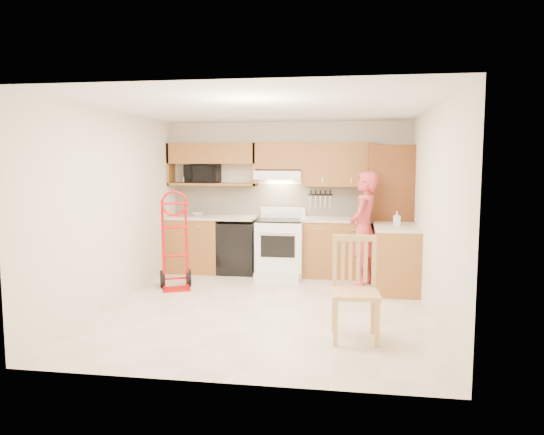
% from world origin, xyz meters
% --- Properties ---
extents(floor, '(4.00, 4.50, 0.02)m').
position_xyz_m(floor, '(0.00, 0.00, -0.01)').
color(floor, beige).
rests_on(floor, ground).
extents(ceiling, '(4.00, 4.50, 0.02)m').
position_xyz_m(ceiling, '(0.00, 0.00, 2.51)').
color(ceiling, white).
rests_on(ceiling, ground).
extents(wall_back, '(4.00, 0.02, 2.50)m').
position_xyz_m(wall_back, '(0.00, 2.26, 1.25)').
color(wall_back, beige).
rests_on(wall_back, ground).
extents(wall_front, '(4.00, 0.02, 2.50)m').
position_xyz_m(wall_front, '(0.00, -2.26, 1.25)').
color(wall_front, beige).
rests_on(wall_front, ground).
extents(wall_left, '(0.02, 4.50, 2.50)m').
position_xyz_m(wall_left, '(-2.01, 0.00, 1.25)').
color(wall_left, beige).
rests_on(wall_left, ground).
extents(wall_right, '(0.02, 4.50, 2.50)m').
position_xyz_m(wall_right, '(2.01, 0.00, 1.25)').
color(wall_right, beige).
rests_on(wall_right, ground).
extents(backsplash, '(3.92, 0.03, 0.55)m').
position_xyz_m(backsplash, '(0.00, 2.23, 1.20)').
color(backsplash, beige).
rests_on(backsplash, wall_back).
extents(lower_cab_left, '(0.90, 0.60, 0.90)m').
position_xyz_m(lower_cab_left, '(-1.55, 1.95, 0.45)').
color(lower_cab_left, brown).
rests_on(lower_cab_left, ground).
extents(dishwasher, '(0.60, 0.60, 0.85)m').
position_xyz_m(dishwasher, '(-0.80, 1.95, 0.42)').
color(dishwasher, black).
rests_on(dishwasher, ground).
extents(lower_cab_right, '(1.14, 0.60, 0.90)m').
position_xyz_m(lower_cab_right, '(0.83, 1.95, 0.45)').
color(lower_cab_right, brown).
rests_on(lower_cab_right, ground).
extents(countertop_left, '(1.50, 0.63, 0.04)m').
position_xyz_m(countertop_left, '(-1.25, 1.95, 0.92)').
color(countertop_left, beige).
rests_on(countertop_left, lower_cab_left).
extents(countertop_right, '(1.14, 0.63, 0.04)m').
position_xyz_m(countertop_right, '(0.83, 1.95, 0.92)').
color(countertop_right, beige).
rests_on(countertop_right, lower_cab_right).
extents(cab_return_right, '(0.60, 1.00, 0.90)m').
position_xyz_m(cab_return_right, '(1.70, 1.15, 0.45)').
color(cab_return_right, brown).
rests_on(cab_return_right, ground).
extents(countertop_return, '(0.63, 1.00, 0.04)m').
position_xyz_m(countertop_return, '(1.70, 1.15, 0.92)').
color(countertop_return, beige).
rests_on(countertop_return, cab_return_right).
extents(pantry_tall, '(0.70, 0.60, 2.10)m').
position_xyz_m(pantry_tall, '(1.65, 1.95, 1.05)').
color(pantry_tall, brown).
rests_on(pantry_tall, ground).
extents(upper_cab_left, '(1.50, 0.33, 0.34)m').
position_xyz_m(upper_cab_left, '(-1.25, 2.08, 1.98)').
color(upper_cab_left, brown).
rests_on(upper_cab_left, wall_back).
extents(upper_shelf_mw, '(1.50, 0.33, 0.04)m').
position_xyz_m(upper_shelf_mw, '(-1.25, 2.08, 1.47)').
color(upper_shelf_mw, brown).
rests_on(upper_shelf_mw, wall_back).
extents(upper_cab_center, '(0.76, 0.33, 0.44)m').
position_xyz_m(upper_cab_center, '(-0.12, 2.08, 1.94)').
color(upper_cab_center, brown).
rests_on(upper_cab_center, wall_back).
extents(upper_cab_right, '(1.14, 0.33, 0.70)m').
position_xyz_m(upper_cab_right, '(0.83, 2.08, 1.80)').
color(upper_cab_right, brown).
rests_on(upper_cab_right, wall_back).
extents(range_hood, '(0.76, 0.46, 0.14)m').
position_xyz_m(range_hood, '(-0.12, 2.02, 1.63)').
color(range_hood, white).
rests_on(range_hood, wall_back).
extents(knife_strip, '(0.40, 0.05, 0.29)m').
position_xyz_m(knife_strip, '(0.55, 2.21, 1.24)').
color(knife_strip, black).
rests_on(knife_strip, backsplash).
extents(microwave, '(0.57, 0.39, 0.31)m').
position_xyz_m(microwave, '(-1.42, 2.08, 1.64)').
color(microwave, black).
rests_on(microwave, upper_shelf_mw).
extents(range, '(0.74, 0.97, 1.09)m').
position_xyz_m(range, '(-0.06, 1.75, 0.55)').
color(range, white).
rests_on(range, ground).
extents(person, '(0.57, 0.71, 1.71)m').
position_xyz_m(person, '(1.24, 1.35, 0.85)').
color(person, '#C73D46').
rests_on(person, ground).
extents(hand_truck, '(0.65, 0.63, 1.29)m').
position_xyz_m(hand_truck, '(-1.46, 0.76, 0.65)').
color(hand_truck, red).
rests_on(hand_truck, ground).
extents(dining_chair, '(0.52, 0.56, 1.08)m').
position_xyz_m(dining_chair, '(1.11, -1.02, 0.54)').
color(dining_chair, tan).
rests_on(dining_chair, ground).
extents(soap_bottle, '(0.09, 0.10, 0.21)m').
position_xyz_m(soap_bottle, '(1.70, 1.18, 1.04)').
color(soap_bottle, white).
rests_on(soap_bottle, countertop_return).
extents(bowl, '(0.26, 0.26, 0.05)m').
position_xyz_m(bowl, '(-1.49, 1.95, 0.96)').
color(bowl, white).
rests_on(bowl, countertop_left).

